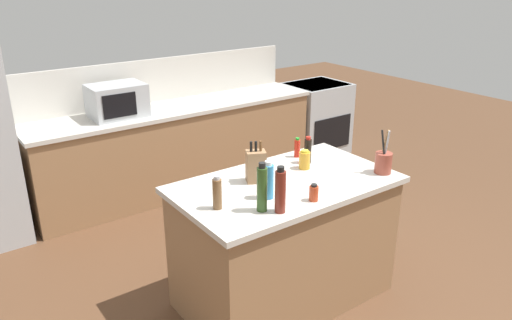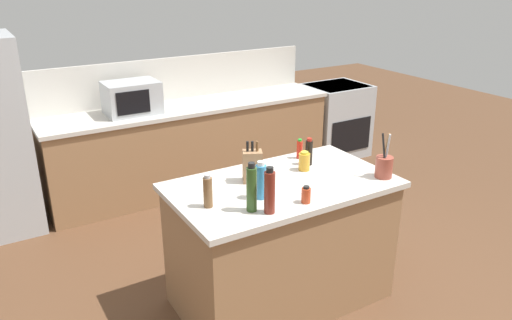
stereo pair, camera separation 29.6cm
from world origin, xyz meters
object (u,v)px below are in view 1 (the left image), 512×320
at_px(utensil_crock, 383,162).
at_px(pepper_grinder, 217,193).
at_px(dish_soap_bottle, 268,181).
at_px(soy_sauce_bottle, 308,151).
at_px(knife_block, 256,166).
at_px(honey_jar, 305,160).
at_px(microwave, 117,101).
at_px(vinegar_bottle, 280,191).
at_px(range_oven, 316,118).
at_px(hot_sauce_bottle, 297,148).
at_px(olive_oil_bottle, 262,188).
at_px(spice_jar_paprika, 314,193).

relative_size(utensil_crock, pepper_grinder, 1.49).
xyz_separation_m(utensil_crock, dish_soap_bottle, (-0.91, 0.15, 0.04)).
relative_size(dish_soap_bottle, soy_sauce_bottle, 1.22).
relative_size(knife_block, utensil_crock, 0.91).
xyz_separation_m(honey_jar, pepper_grinder, (-0.85, -0.18, 0.03)).
distance_m(microwave, vinegar_bottle, 2.52).
bearing_deg(soy_sauce_bottle, range_oven, 46.12).
bearing_deg(utensil_crock, pepper_grinder, 170.41).
relative_size(honey_jar, hot_sauce_bottle, 0.92).
bearing_deg(knife_block, honey_jar, 23.15).
bearing_deg(range_oven, utensil_crock, -123.38).
xyz_separation_m(olive_oil_bottle, soy_sauce_bottle, (0.74, 0.43, -0.05)).
bearing_deg(utensil_crock, range_oven, 56.62).
relative_size(utensil_crock, dish_soap_bottle, 1.28).
distance_m(range_oven, soy_sauce_bottle, 2.85).
distance_m(utensil_crock, pepper_grinder, 1.27).
bearing_deg(vinegar_bottle, utensil_crock, 2.77).
xyz_separation_m(dish_soap_bottle, soy_sauce_bottle, (0.60, 0.31, -0.02)).
bearing_deg(hot_sauce_bottle, pepper_grinder, -157.92).
relative_size(range_oven, hot_sauce_bottle, 5.99).
height_order(microwave, knife_block, microwave).
height_order(spice_jar_paprika, hot_sauce_bottle, hot_sauce_bottle).
bearing_deg(range_oven, soy_sauce_bottle, -133.88).
height_order(spice_jar_paprika, olive_oil_bottle, olive_oil_bottle).
xyz_separation_m(knife_block, utensil_crock, (0.82, -0.41, -0.03)).
distance_m(microwave, olive_oil_bottle, 2.45).
bearing_deg(dish_soap_bottle, utensil_crock, -9.31).
bearing_deg(honey_jar, pepper_grinder, -168.30).
distance_m(olive_oil_bottle, soy_sauce_bottle, 0.86).
bearing_deg(pepper_grinder, olive_oil_bottle, -41.86).
bearing_deg(spice_jar_paprika, microwave, 96.51).
height_order(utensil_crock, olive_oil_bottle, utensil_crock).
distance_m(range_oven, hot_sauce_bottle, 2.74).
xyz_separation_m(knife_block, hot_sauce_bottle, (0.53, 0.20, -0.04)).
bearing_deg(olive_oil_bottle, microwave, 88.66).
distance_m(utensil_crock, hot_sauce_bottle, 0.67).
height_order(knife_block, honey_jar, knife_block).
height_order(utensil_crock, hot_sauce_bottle, utensil_crock).
height_order(vinegar_bottle, olive_oil_bottle, olive_oil_bottle).
height_order(spice_jar_paprika, dish_soap_bottle, dish_soap_bottle).
relative_size(vinegar_bottle, pepper_grinder, 1.37).
distance_m(microwave, knife_block, 2.08).
distance_m(honey_jar, dish_soap_bottle, 0.57).
bearing_deg(utensil_crock, hot_sauce_bottle, 115.61).
height_order(spice_jar_paprika, pepper_grinder, pepper_grinder).
bearing_deg(dish_soap_bottle, soy_sauce_bottle, 27.17).
height_order(range_oven, dish_soap_bottle, dish_soap_bottle).
distance_m(microwave, spice_jar_paprika, 2.54).
distance_m(knife_block, dish_soap_bottle, 0.27).
bearing_deg(hot_sauce_bottle, soy_sauce_bottle, -97.35).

